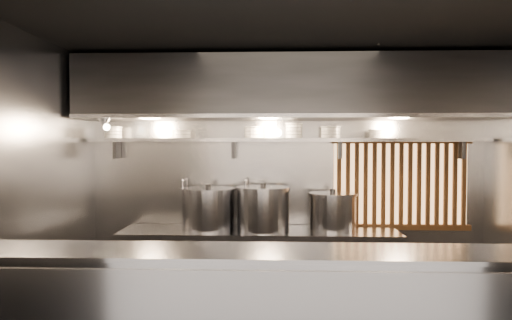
# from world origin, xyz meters

# --- Properties ---
(ceiling) EXTENTS (4.50, 4.50, 0.00)m
(ceiling) POSITION_xyz_m (0.00, 0.00, 2.80)
(ceiling) COLOR black
(ceiling) RESTS_ON wall_back
(wall_back) EXTENTS (4.50, 0.00, 4.50)m
(wall_back) POSITION_xyz_m (0.00, 1.50, 1.40)
(wall_back) COLOR gray
(wall_back) RESTS_ON floor
(wall_left) EXTENTS (0.00, 3.00, 3.00)m
(wall_left) POSITION_xyz_m (-2.25, 0.00, 1.40)
(wall_left) COLOR gray
(wall_left) RESTS_ON floor
(cooking_bench) EXTENTS (3.00, 0.70, 0.90)m
(cooking_bench) POSITION_xyz_m (-0.30, 1.13, 0.45)
(cooking_bench) COLOR #939398
(cooking_bench) RESTS_ON floor
(bowl_shelf) EXTENTS (4.40, 0.34, 0.04)m
(bowl_shelf) POSITION_xyz_m (0.00, 1.32, 1.88)
(bowl_shelf) COLOR #939398
(bowl_shelf) RESTS_ON wall_back
(exhaust_hood) EXTENTS (4.40, 0.81, 0.65)m
(exhaust_hood) POSITION_xyz_m (0.00, 1.10, 2.42)
(exhaust_hood) COLOR #2D2D30
(exhaust_hood) RESTS_ON ceiling
(wood_screen) EXTENTS (1.56, 0.09, 1.04)m
(wood_screen) POSITION_xyz_m (1.30, 1.45, 1.38)
(wood_screen) COLOR #F9B870
(wood_screen) RESTS_ON wall_back
(faucet_left) EXTENTS (0.04, 0.30, 0.50)m
(faucet_left) POSITION_xyz_m (-1.15, 1.37, 1.31)
(faucet_left) COLOR silver
(faucet_left) RESTS_ON wall_back
(faucet_right) EXTENTS (0.04, 0.30, 0.50)m
(faucet_right) POSITION_xyz_m (-0.45, 1.37, 1.31)
(faucet_right) COLOR silver
(faucet_right) RESTS_ON wall_back
(heat_lamp) EXTENTS (0.25, 0.35, 0.20)m
(heat_lamp) POSITION_xyz_m (-1.90, 0.85, 2.07)
(heat_lamp) COLOR #939398
(heat_lamp) RESTS_ON exhaust_hood
(pendant_bulb) EXTENTS (0.09, 0.09, 0.19)m
(pendant_bulb) POSITION_xyz_m (-0.10, 1.20, 1.96)
(pendant_bulb) COLOR #2D2D30
(pendant_bulb) RESTS_ON exhaust_hood
(stock_pot_left) EXTENTS (0.75, 0.75, 0.49)m
(stock_pot_left) POSITION_xyz_m (-0.86, 1.15, 1.13)
(stock_pot_left) COLOR #939398
(stock_pot_left) RESTS_ON cooking_bench
(stock_pot_mid) EXTENTS (0.61, 0.61, 0.51)m
(stock_pot_mid) POSITION_xyz_m (-0.26, 1.10, 1.14)
(stock_pot_mid) COLOR #939398
(stock_pot_mid) RESTS_ON cooking_bench
(stock_pot_right) EXTENTS (0.64, 0.64, 0.44)m
(stock_pot_right) POSITION_xyz_m (0.50, 1.17, 1.10)
(stock_pot_right) COLOR #939398
(stock_pot_right) RESTS_ON cooking_bench
(bowl_stack_0) EXTENTS (0.21, 0.21, 0.13)m
(bowl_stack_0) POSITION_xyz_m (-1.97, 1.32, 1.97)
(bowl_stack_0) COLOR white
(bowl_stack_0) RESTS_ON bowl_shelf
(bowl_stack_1) EXTENTS (0.22, 0.22, 0.09)m
(bowl_stack_1) POSITION_xyz_m (-1.18, 1.32, 1.95)
(bowl_stack_1) COLOR white
(bowl_stack_1) RESTS_ON bowl_shelf
(bowl_stack_2) EXTENTS (0.24, 0.24, 0.13)m
(bowl_stack_2) POSITION_xyz_m (-0.36, 1.32, 1.97)
(bowl_stack_2) COLOR white
(bowl_stack_2) RESTS_ON bowl_shelf
(bowl_stack_3) EXTENTS (0.20, 0.20, 0.17)m
(bowl_stack_3) POSITION_xyz_m (0.08, 1.32, 1.99)
(bowl_stack_3) COLOR white
(bowl_stack_3) RESTS_ON bowl_shelf
(bowl_stack_4) EXTENTS (0.23, 0.23, 0.13)m
(bowl_stack_4) POSITION_xyz_m (0.49, 1.32, 1.97)
(bowl_stack_4) COLOR white
(bowl_stack_4) RESTS_ON bowl_shelf
(bowl_stack_5) EXTENTS (0.20, 0.20, 0.09)m
(bowl_stack_5) POSITION_xyz_m (1.00, 1.32, 1.95)
(bowl_stack_5) COLOR white
(bowl_stack_5) RESTS_ON bowl_shelf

